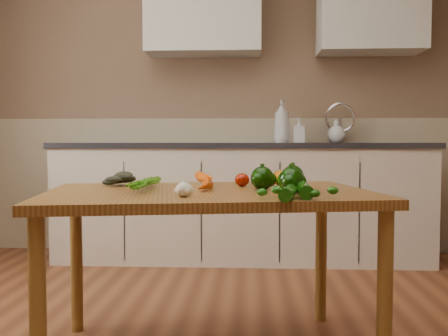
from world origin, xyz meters
The scene contains 18 objects.
room centered at (0.00, 0.17, 1.25)m, with size 4.04×5.04×2.64m.
counter_run centered at (0.21, 2.19, 0.46)m, with size 2.84×0.64×1.14m.
upper_cabinets centered at (0.51, 2.32, 1.95)m, with size 2.15×0.35×0.70m.
table centered at (0.10, 0.40, 0.63)m, with size 1.44×1.06×0.71m.
soap_bottle_a centered at (0.51, 2.28, 1.07)m, with size 0.13×0.13×0.33m, color silver.
soap_bottle_b centered at (0.65, 2.25, 1.00)m, with size 0.09×0.09×0.19m, color silver.
soap_bottle_c centered at (0.95, 2.35, 0.99)m, with size 0.14×0.14×0.19m, color silver.
carrot_bunch centered at (0.00, 0.44, 0.74)m, with size 0.24×0.19×0.07m, color #EC5505, non-canonical shape.
leafy_greens centered at (-0.36, 0.60, 0.75)m, with size 0.19×0.17×0.09m, color black, non-canonical shape.
garlic_bulb centered at (0.03, 0.15, 0.73)m, with size 0.06×0.06×0.05m, color silver.
pepper_a centered at (0.32, 0.44, 0.75)m, with size 0.10×0.10×0.10m, color black.
pepper_b centered at (0.45, 0.51, 0.75)m, with size 0.10×0.10×0.10m, color black.
pepper_c centered at (0.43, 0.30, 0.76)m, with size 0.10×0.10×0.10m, color black.
tomato_a centered at (0.23, 0.59, 0.74)m, with size 0.07×0.07×0.06m, color #8C1102.
tomato_b centered at (0.32, 0.60, 0.74)m, with size 0.07×0.07×0.07m, color #C15D04.
tomato_c centered at (0.41, 0.64, 0.74)m, with size 0.08×0.08×0.07m, color #C15D04.
zucchini_a centered at (0.47, 0.17, 0.73)m, with size 0.05×0.05×0.20m, color #104707.
zucchini_b centered at (0.40, 0.09, 0.73)m, with size 0.05×0.05×0.18m, color #104707.
Camera 1 is at (0.27, -1.65, 0.91)m, focal length 40.00 mm.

